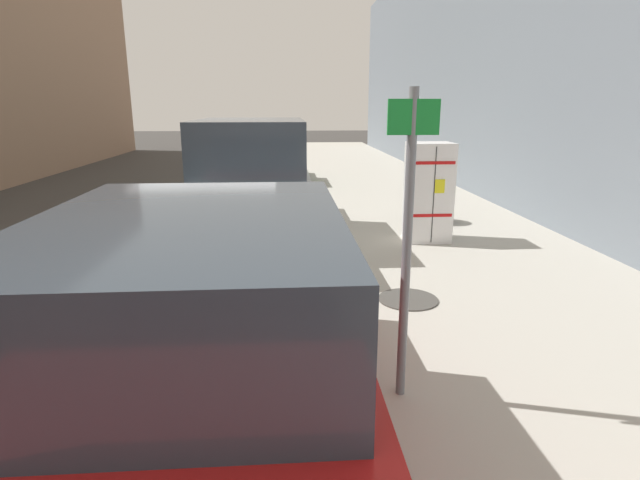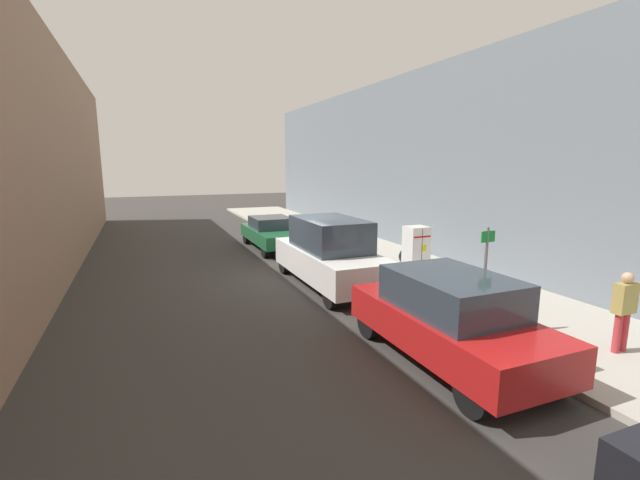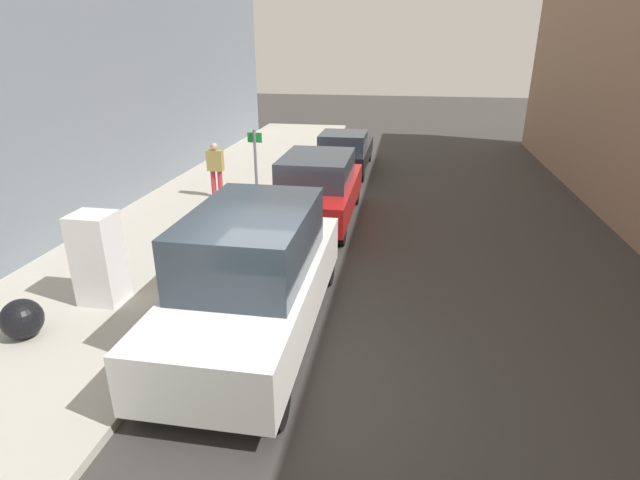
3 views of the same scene
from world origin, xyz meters
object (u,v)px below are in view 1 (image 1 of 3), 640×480
Objects in this scene: discarded_refrigerator at (428,192)px; street_sign_post at (408,233)px; trash_bag at (437,206)px; parked_suv_red at (199,350)px; parked_sedan_green at (266,162)px; parked_van_white at (253,185)px.

street_sign_post reaches higher than discarded_refrigerator.
parked_suv_red is (3.49, 6.56, 0.45)m from trash_bag.
parked_suv_red is at bearing 90.00° from parked_sedan_green.
discarded_refrigerator is 0.37× the size of parked_suv_red.
trash_bag is 3.66m from parked_van_white.
parked_suv_red is at bearing 24.49° from street_sign_post.
parked_suv_red is at bearing 61.95° from trash_bag.
parked_suv_red reaches higher than parked_sedan_green.
parked_van_white reaches higher than trash_bag.
parked_sedan_green is (2.93, -6.76, -0.21)m from discarded_refrigerator.
street_sign_post is 0.46× the size of parked_van_white.
discarded_refrigerator reaches higher than parked_suv_red.
trash_bag is 0.12× the size of parked_van_white.
discarded_refrigerator is 2.59× the size of trash_bag.
parked_van_white reaches higher than parked_sedan_green.
trash_bag is 0.14× the size of parked_suv_red.
parked_van_white reaches higher than discarded_refrigerator.
discarded_refrigerator is 7.37m from parked_sedan_green.
discarded_refrigerator reaches higher than parked_sedan_green.
parked_van_white is at bearing -74.05° from street_sign_post.
parked_suv_red is (2.93, 5.26, -0.05)m from discarded_refrigerator.
parked_van_white is at bearing 14.61° from trash_bag.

